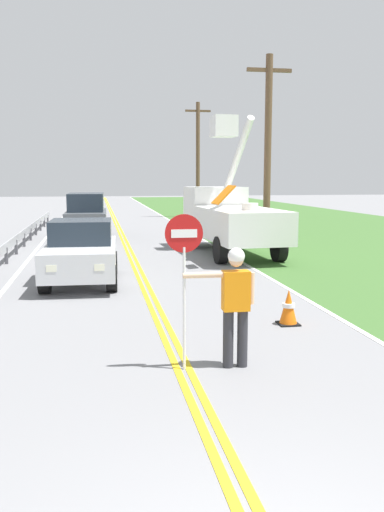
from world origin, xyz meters
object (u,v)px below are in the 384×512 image
object	(u,v)px
flagger_worker	(235,299)
utility_pole_mid	(198,158)
utility_bucket_truck	(228,216)
traffic_cone_lead	(288,308)
oncoming_suv_second	(87,215)
stop_sign_paddle	(184,257)
utility_pole_near	(268,149)
oncoming_sedan_nearest	(81,252)

from	to	relation	value
flagger_worker	utility_pole_mid	bearing A→B (deg)	80.36
utility_bucket_truck	flagger_worker	bearing A→B (deg)	-103.38
utility_bucket_truck	traffic_cone_lead	world-z (taller)	utility_bucket_truck
flagger_worker	oncoming_suv_second	distance (m)	18.85
stop_sign_paddle	utility_pole_near	bearing A→B (deg)	67.43
stop_sign_paddle	traffic_cone_lead	bearing A→B (deg)	41.25
utility_pole_near	utility_pole_mid	world-z (taller)	utility_pole_mid
oncoming_suv_second	oncoming_sedan_nearest	bearing A→B (deg)	-89.84
utility_pole_near	traffic_cone_lead	xyz separation A→B (m)	(-3.14, -11.24, -3.64)
oncoming_sedan_nearest	utility_pole_near	distance (m)	10.01
utility_pole_near	traffic_cone_lead	size ratio (longest dim) A/B	10.84
utility_bucket_truck	traffic_cone_lead	distance (m)	10.26
oncoming_suv_second	stop_sign_paddle	bearing A→B (deg)	-84.79
flagger_worker	utility_pole_near	size ratio (longest dim) A/B	0.24
stop_sign_paddle	traffic_cone_lead	xyz separation A→B (m)	(2.41, 2.11, -1.37)
utility_bucket_truck	utility_pole_near	size ratio (longest dim) A/B	0.91
oncoming_sedan_nearest	utility_pole_mid	distance (m)	24.89
stop_sign_paddle	flagger_worker	bearing A→B (deg)	-1.57
utility_bucket_truck	oncoming_suv_second	distance (m)	8.40
traffic_cone_lead	oncoming_sedan_nearest	bearing A→B (deg)	128.84
utility_pole_near	oncoming_sedan_nearest	bearing A→B (deg)	-139.45
flagger_worker	oncoming_sedan_nearest	distance (m)	7.60
stop_sign_paddle	oncoming_suv_second	xyz separation A→B (m)	(-1.70, 18.66, -0.65)
utility_bucket_truck	traffic_cone_lead	bearing A→B (deg)	-97.20
stop_sign_paddle	utility_pole_mid	size ratio (longest dim) A/B	0.29
flagger_worker	utility_pole_mid	xyz separation A→B (m)	(5.20, 30.64, 3.16)
utility_bucket_truck	utility_pole_near	xyz separation A→B (m)	(1.87, 1.12, 2.57)
oncoming_sedan_nearest	traffic_cone_lead	xyz separation A→B (m)	(4.08, -5.06, -0.50)
utility_pole_near	utility_bucket_truck	bearing A→B (deg)	-149.10
oncoming_sedan_nearest	utility_pole_near	xyz separation A→B (m)	(7.22, 6.18, 3.14)
utility_pole_near	traffic_cone_lead	bearing A→B (deg)	-105.63
stop_sign_paddle	utility_bucket_truck	world-z (taller)	utility_bucket_truck
utility_pole_near	utility_pole_mid	bearing A→B (deg)	88.60
stop_sign_paddle	oncoming_suv_second	bearing A→B (deg)	95.21
oncoming_suv_second	utility_pole_near	distance (m)	9.45
stop_sign_paddle	oncoming_sedan_nearest	size ratio (longest dim) A/B	0.56
flagger_worker	traffic_cone_lead	world-z (taller)	flagger_worker
oncoming_sedan_nearest	oncoming_suv_second	distance (m)	11.49
utility_pole_mid	oncoming_sedan_nearest	bearing A→B (deg)	-108.05
oncoming_sedan_nearest	utility_bucket_truck	bearing A→B (deg)	43.39
stop_sign_paddle	utility_pole_mid	bearing A→B (deg)	78.97
stop_sign_paddle	utility_pole_mid	world-z (taller)	utility_pole_mid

